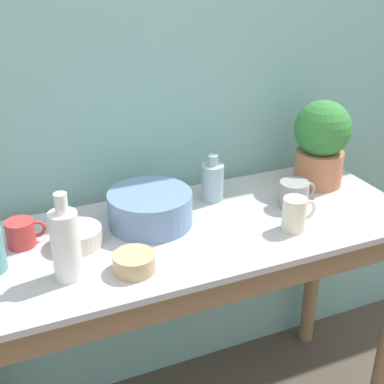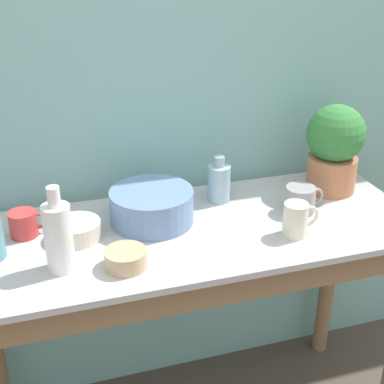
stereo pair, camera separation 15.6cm
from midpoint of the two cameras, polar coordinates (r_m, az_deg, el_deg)
The scene contains 11 objects.
wall_back at distance 1.77m, azimuth -6.91°, elevation 11.54°, with size 6.00×0.05×2.40m.
counter_table at distance 1.69m, azimuth -2.36°, elevation -9.47°, with size 1.40×0.55×0.83m.
potted_plant at distance 1.87m, azimuth 11.33°, elevation 5.30°, with size 0.19×0.19×0.30m.
bowl_wash_large at distance 1.63m, azimuth -7.23°, elevation -1.80°, with size 0.26×0.26×0.10m.
bottle_tall at distance 1.40m, azimuth -16.48°, elevation -5.40°, with size 0.07×0.07×0.24m.
bottle_short at distance 1.76m, azimuth -0.35°, elevation 1.11°, with size 0.07×0.07×0.16m.
mug_cream at distance 1.60m, azimuth 8.23°, elevation -2.39°, with size 0.11×0.07×0.10m.
mug_grey at distance 1.74m, azimuth 8.35°, elevation -0.29°, with size 0.13×0.09×0.09m.
mug_red at distance 1.61m, azimuth -20.43°, elevation -4.21°, with size 0.11×0.08×0.08m.
bowl_small_tan at distance 1.42m, azimuth -9.34°, elevation -7.52°, with size 0.11×0.11×0.05m.
bowl_small_cream at distance 1.57m, azimuth -14.92°, elevation -4.69°, with size 0.14×0.14×0.05m.
Camera 1 is at (-0.56, -1.01, 1.63)m, focal length 50.00 mm.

